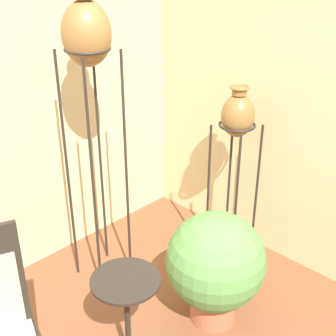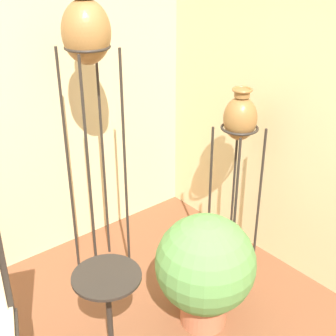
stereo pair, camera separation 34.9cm
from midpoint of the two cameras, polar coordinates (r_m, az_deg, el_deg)
name	(u,v)px [view 1 (the left image)]	position (r m, az deg, el deg)	size (l,w,h in m)	color
vase_stand_tall	(87,42)	(3.13, -13.12, 14.69)	(0.32, 0.32, 2.16)	#28231E
vase_stand_medium	(237,122)	(3.48, 5.62, 5.59)	(0.29, 0.29, 1.47)	#28231E
side_table	(127,305)	(2.90, -8.65, -16.29)	(0.41, 0.41, 0.68)	#28231E
potted_plant	(215,264)	(3.19, 2.64, -11.77)	(0.67, 0.67, 0.83)	#B26647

